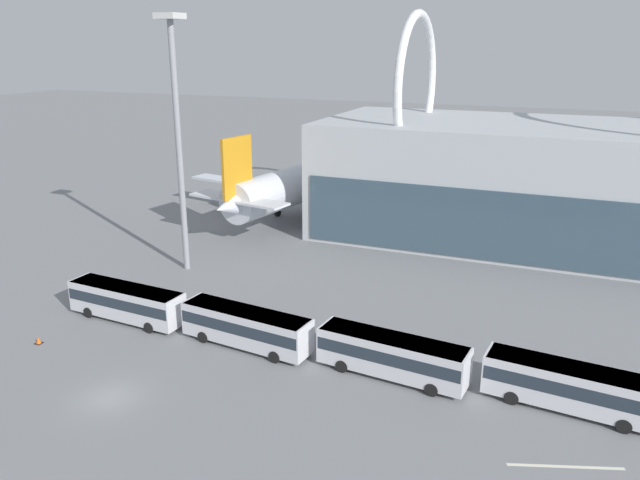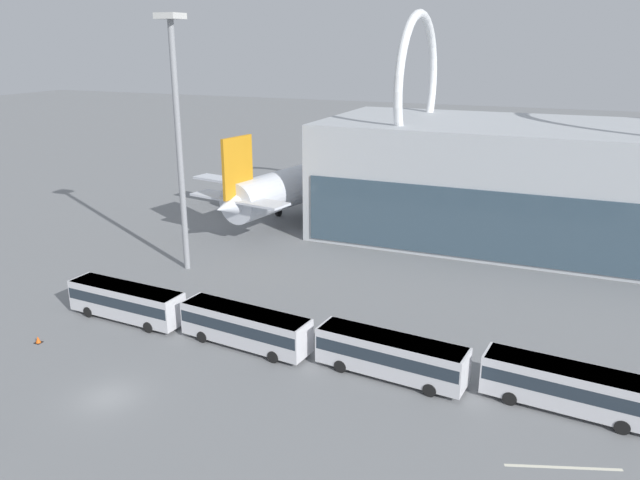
{
  "view_description": "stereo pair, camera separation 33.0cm",
  "coord_description": "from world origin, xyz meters",
  "px_view_note": "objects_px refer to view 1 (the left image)",
  "views": [
    {
      "loc": [
        28.39,
        -29.87,
        24.04
      ],
      "look_at": [
        4.53,
        27.87,
        4.0
      ],
      "focal_mm": 35.0,
      "sensor_mm": 36.0,
      "label": 1
    },
    {
      "loc": [
        28.7,
        -29.74,
        24.04
      ],
      "look_at": [
        4.53,
        27.87,
        4.0
      ],
      "focal_mm": 35.0,
      "sensor_mm": 36.0,
      "label": 2
    }
  ],
  "objects_px": {
    "shuttle_bus_0": "(127,301)",
    "shuttle_bus_3": "(570,385)",
    "traffic_cone_0": "(38,340)",
    "airliner_at_gate_near": "(301,184)",
    "shuttle_bus_2": "(392,354)",
    "shuttle_bus_1": "(246,325)",
    "floodlight_mast": "(177,122)"
  },
  "relations": [
    {
      "from": "shuttle_bus_0",
      "to": "shuttle_bus_3",
      "type": "distance_m",
      "value": 37.12
    },
    {
      "from": "traffic_cone_0",
      "to": "airliner_at_gate_near",
      "type": "bearing_deg",
      "value": 84.07
    },
    {
      "from": "airliner_at_gate_near",
      "to": "shuttle_bus_3",
      "type": "distance_m",
      "value": 51.98
    },
    {
      "from": "shuttle_bus_0",
      "to": "airliner_at_gate_near",
      "type": "bearing_deg",
      "value": 92.93
    },
    {
      "from": "shuttle_bus_3",
      "to": "traffic_cone_0",
      "type": "distance_m",
      "value": 41.54
    },
    {
      "from": "shuttle_bus_2",
      "to": "shuttle_bus_3",
      "type": "relative_size",
      "value": 1.0
    },
    {
      "from": "shuttle_bus_2",
      "to": "airliner_at_gate_near",
      "type": "bearing_deg",
      "value": 128.74
    },
    {
      "from": "traffic_cone_0",
      "to": "shuttle_bus_3",
      "type": "bearing_deg",
      "value": 9.0
    },
    {
      "from": "airliner_at_gate_near",
      "to": "shuttle_bus_3",
      "type": "relative_size",
      "value": 3.18
    },
    {
      "from": "shuttle_bus_2",
      "to": "shuttle_bus_3",
      "type": "distance_m",
      "value": 12.38
    },
    {
      "from": "airliner_at_gate_near",
      "to": "shuttle_bus_1",
      "type": "bearing_deg",
      "value": -151.7
    },
    {
      "from": "shuttle_bus_0",
      "to": "floodlight_mast",
      "type": "distance_m",
      "value": 19.64
    },
    {
      "from": "shuttle_bus_3",
      "to": "floodlight_mast",
      "type": "distance_m",
      "value": 44.35
    },
    {
      "from": "shuttle_bus_0",
      "to": "floodlight_mast",
      "type": "xyz_separation_m",
      "value": [
        -2.69,
        13.32,
        14.18
      ]
    },
    {
      "from": "shuttle_bus_3",
      "to": "shuttle_bus_0",
      "type": "bearing_deg",
      "value": -174.56
    },
    {
      "from": "shuttle_bus_0",
      "to": "shuttle_bus_3",
      "type": "height_order",
      "value": "same"
    },
    {
      "from": "shuttle_bus_0",
      "to": "traffic_cone_0",
      "type": "distance_m",
      "value": 7.83
    },
    {
      "from": "floodlight_mast",
      "to": "shuttle_bus_3",
      "type": "bearing_deg",
      "value": -18.67
    },
    {
      "from": "airliner_at_gate_near",
      "to": "traffic_cone_0",
      "type": "height_order",
      "value": "airliner_at_gate_near"
    },
    {
      "from": "airliner_at_gate_near",
      "to": "shuttle_bus_1",
      "type": "distance_m",
      "value": 39.11
    },
    {
      "from": "shuttle_bus_2",
      "to": "shuttle_bus_0",
      "type": "bearing_deg",
      "value": -175.32
    },
    {
      "from": "airliner_at_gate_near",
      "to": "shuttle_bus_2",
      "type": "height_order",
      "value": "airliner_at_gate_near"
    },
    {
      "from": "traffic_cone_0",
      "to": "shuttle_bus_0",
      "type": "bearing_deg",
      "value": 59.63
    },
    {
      "from": "traffic_cone_0",
      "to": "shuttle_bus_1",
      "type": "bearing_deg",
      "value": 20.93
    },
    {
      "from": "airliner_at_gate_near",
      "to": "shuttle_bus_2",
      "type": "xyz_separation_m",
      "value": [
        24.11,
        -37.28,
        -3.09
      ]
    },
    {
      "from": "shuttle_bus_2",
      "to": "traffic_cone_0",
      "type": "relative_size",
      "value": 19.81
    },
    {
      "from": "airliner_at_gate_near",
      "to": "floodlight_mast",
      "type": "height_order",
      "value": "floodlight_mast"
    },
    {
      "from": "shuttle_bus_3",
      "to": "shuttle_bus_1",
      "type": "bearing_deg",
      "value": -173.73
    },
    {
      "from": "shuttle_bus_1",
      "to": "traffic_cone_0",
      "type": "relative_size",
      "value": 19.83
    },
    {
      "from": "shuttle_bus_2",
      "to": "floodlight_mast",
      "type": "bearing_deg",
      "value": 159.1
    },
    {
      "from": "shuttle_bus_1",
      "to": "shuttle_bus_3",
      "type": "distance_m",
      "value": 24.75
    },
    {
      "from": "shuttle_bus_1",
      "to": "shuttle_bus_3",
      "type": "height_order",
      "value": "same"
    }
  ]
}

